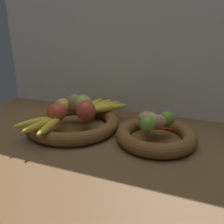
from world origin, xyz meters
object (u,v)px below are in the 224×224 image
object	(u,v)px
fruit_bowl_right	(156,136)
banana_bunch_back	(100,106)
potato_large	(157,122)
chili_pepper	(159,129)
fruit_bowl_left	(74,123)
lime_far	(167,119)
lime_near	(147,124)
apple_red_right	(86,111)
apple_golden_left	(63,107)
potato_oblong	(149,119)
apple_green_back	(83,105)
pear_brown	(75,104)
apple_red_front	(57,113)
banana_bunch_front	(45,123)

from	to	relation	value
fruit_bowl_right	banana_bunch_back	bearing A→B (deg)	155.06
potato_large	chili_pepper	distance (cm)	2.44
fruit_bowl_left	lime_far	xyz separation A→B (cm)	(34.38, 3.49, 5.23)
fruit_bowl_left	lime_near	size ratio (longest dim) A/B	6.46
apple_red_right	apple_golden_left	distance (cm)	11.54
banana_bunch_back	potato_oblong	size ratio (longest dim) A/B	2.54
lime_near	chili_pepper	bearing A→B (deg)	30.40
lime_near	lime_far	world-z (taller)	same
apple_green_back	chili_pepper	xyz separation A→B (cm)	(30.83, -5.76, -3.02)
fruit_bowl_left	fruit_bowl_right	distance (cm)	31.67
apple_green_back	banana_bunch_back	bearing A→B (deg)	61.96
fruit_bowl_right	apple_red_right	size ratio (longest dim) A/B	3.65
pear_brown	chili_pepper	distance (cm)	34.27
apple_red_front	potato_large	bearing A→B (deg)	10.05
banana_bunch_back	lime_near	bearing A→B (deg)	-33.46
pear_brown	banana_bunch_back	bearing A→B (deg)	50.52
apple_red_right	lime_far	world-z (taller)	apple_red_right
lime_near	apple_red_right	bearing A→B (deg)	174.85
fruit_bowl_right	chili_pepper	bearing A→B (deg)	-52.98
fruit_bowl_right	chili_pepper	world-z (taller)	chili_pepper
apple_golden_left	potato_large	distance (cm)	36.77
banana_bunch_front	chili_pepper	world-z (taller)	banana_bunch_front
banana_bunch_back	lime_far	world-z (taller)	lime_far
apple_golden_left	potato_oblong	world-z (taller)	apple_golden_left
fruit_bowl_right	lime_far	distance (cm)	6.84
banana_bunch_back	lime_far	bearing A→B (deg)	-16.57
potato_oblong	lime_near	distance (cm)	6.09
potato_large	potato_oblong	distance (cm)	4.11
fruit_bowl_right	apple_golden_left	xyz separation A→B (cm)	(-36.74, 1.17, 5.77)
banana_bunch_front	banana_bunch_back	distance (cm)	25.90
pear_brown	chili_pepper	size ratio (longest dim) A/B	0.67
banana_bunch_back	apple_green_back	bearing A→B (deg)	-118.04
fruit_bowl_left	banana_bunch_front	xyz separation A→B (cm)	(-4.02, -11.95, 3.86)
chili_pepper	pear_brown	bearing A→B (deg)	159.47
fruit_bowl_left	apple_red_front	xyz separation A→B (cm)	(-3.05, -6.15, 5.87)
potato_large	lime_far	world-z (taller)	lime_far
apple_red_right	apple_golden_left	world-z (taller)	apple_red_right
pear_brown	potato_oblong	size ratio (longest dim) A/B	1.01
apple_golden_left	banana_bunch_back	world-z (taller)	apple_golden_left
apple_green_back	lime_near	size ratio (longest dim) A/B	1.46
apple_green_back	lime_far	size ratio (longest dim) A/B	1.45
apple_red_front	banana_bunch_back	size ratio (longest dim) A/B	0.33
fruit_bowl_right	chili_pepper	xyz separation A→B (cm)	(1.11, -1.47, 3.41)
apple_green_back	chili_pepper	bearing A→B (deg)	-10.58
lime_far	pear_brown	bearing A→B (deg)	-179.87
apple_golden_left	pear_brown	distance (cm)	4.72
fruit_bowl_left	chili_pepper	xyz separation A→B (cm)	(32.78, -1.47, 3.43)
apple_red_front	lime_near	xyz separation A→B (cm)	(32.39, 2.66, -0.65)
fruit_bowl_right	chili_pepper	size ratio (longest dim) A/B	2.23
chili_pepper	potato_large	bearing A→B (deg)	114.71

